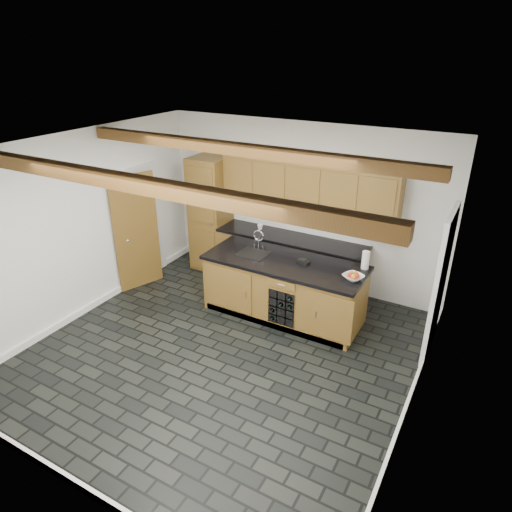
{
  "coord_description": "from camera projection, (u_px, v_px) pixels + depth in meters",
  "views": [
    {
      "loc": [
        2.94,
        -4.29,
        3.91
      ],
      "look_at": [
        0.08,
        0.8,
        1.17
      ],
      "focal_mm": 32.0,
      "sensor_mm": 36.0,
      "label": 1
    }
  ],
  "objects": [
    {
      "name": "back_cabinetry",
      "position": [
        273.0,
        230.0,
        7.86
      ],
      "size": [
        3.65,
        0.62,
        2.2
      ],
      "color": "brown",
      "rests_on": "ground"
    },
    {
      "name": "fruit_cluster",
      "position": [
        353.0,
        275.0,
        6.3
      ],
      "size": [
        0.16,
        0.17,
        0.07
      ],
      "color": "red",
      "rests_on": "fruit_bowl"
    },
    {
      "name": "room_shell",
      "position": [
        235.0,
        237.0,
        6.16
      ],
      "size": [
        5.01,
        5.0,
        5.0
      ],
      "color": "white",
      "rests_on": "ground"
    },
    {
      "name": "faucet",
      "position": [
        254.0,
        251.0,
        7.1
      ],
      "size": [
        0.45,
        0.4,
        0.34
      ],
      "color": "black",
      "rests_on": "island"
    },
    {
      "name": "mug",
      "position": [
        260.0,
        227.0,
        7.99
      ],
      "size": [
        0.11,
        0.11,
        0.09
      ],
      "primitive_type": "imported",
      "rotation": [
        0.0,
        0.0,
        -0.14
      ],
      "color": "white",
      "rests_on": "back_cabinetry"
    },
    {
      "name": "paper_towel",
      "position": [
        366.0,
        260.0,
        6.57
      ],
      "size": [
        0.11,
        0.11,
        0.27
      ],
      "primitive_type": "cylinder",
      "color": "white",
      "rests_on": "island"
    },
    {
      "name": "ground",
      "position": [
        223.0,
        352.0,
        6.35
      ],
      "size": [
        5.0,
        5.0,
        0.0
      ],
      "primitive_type": "plane",
      "color": "black",
      "rests_on": "ground"
    },
    {
      "name": "kitchen_scale",
      "position": [
        303.0,
        261.0,
        6.78
      ],
      "size": [
        0.21,
        0.15,
        0.06
      ],
      "rotation": [
        0.0,
        0.0,
        -0.29
      ],
      "color": "black",
      "rests_on": "island"
    },
    {
      "name": "island",
      "position": [
        284.0,
        289.0,
        7.03
      ],
      "size": [
        2.48,
        0.96,
        0.93
      ],
      "color": "brown",
      "rests_on": "ground"
    },
    {
      "name": "fruit_bowl",
      "position": [
        353.0,
        277.0,
        6.31
      ],
      "size": [
        0.36,
        0.36,
        0.07
      ],
      "primitive_type": "imported",
      "rotation": [
        0.0,
        0.0,
        -0.41
      ],
      "color": "white",
      "rests_on": "island"
    }
  ]
}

